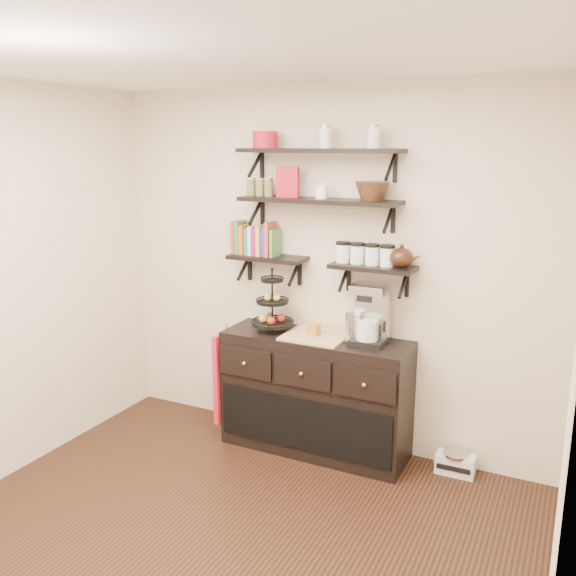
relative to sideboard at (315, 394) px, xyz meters
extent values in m
plane|color=black|center=(-0.04, -1.51, -0.45)|extent=(3.50, 3.50, 0.00)
cube|color=white|center=(-0.04, -1.51, 2.25)|extent=(3.50, 3.50, 0.02)
cube|color=beige|center=(-0.04, 0.24, 0.90)|extent=(3.50, 0.02, 2.70)
cube|color=beige|center=(1.71, -1.51, 0.90)|extent=(0.02, 3.50, 2.70)
cube|color=black|center=(-0.04, 0.10, 1.78)|extent=(1.20, 0.27, 0.03)
cube|color=black|center=(-0.56, 0.22, 1.67)|extent=(0.02, 0.03, 0.20)
cube|color=black|center=(0.48, 0.22, 1.67)|extent=(0.02, 0.03, 0.20)
cube|color=black|center=(-0.04, 0.10, 1.43)|extent=(1.20, 0.27, 0.03)
cube|color=black|center=(-0.56, 0.22, 1.32)|extent=(0.02, 0.03, 0.20)
cube|color=black|center=(0.48, 0.22, 1.32)|extent=(0.02, 0.03, 0.20)
cube|color=black|center=(-0.46, 0.11, 0.98)|extent=(0.60, 0.25, 0.03)
cube|color=black|center=(-0.68, 0.22, 0.87)|extent=(0.02, 0.03, 0.20)
cube|color=black|center=(-0.24, 0.22, 0.87)|extent=(0.03, 0.03, 0.20)
cube|color=black|center=(0.38, 0.11, 0.98)|extent=(0.60, 0.25, 0.03)
cube|color=black|center=(0.16, 0.22, 0.87)|extent=(0.03, 0.03, 0.20)
cube|color=black|center=(0.60, 0.22, 0.87)|extent=(0.02, 0.03, 0.20)
cube|color=#B82038|center=(-0.72, 0.12, 1.10)|extent=(0.02, 0.15, 0.20)
cube|color=#297E34|center=(-0.68, 0.12, 1.12)|extent=(0.03, 0.15, 0.24)
cube|color=#BB5216|center=(-0.65, 0.12, 1.10)|extent=(0.04, 0.15, 0.21)
cube|color=#127B70|center=(-0.61, 0.12, 1.12)|extent=(0.03, 0.15, 0.25)
cube|color=beige|center=(-0.57, 0.12, 1.11)|extent=(0.03, 0.15, 0.22)
cube|color=#971062|center=(-0.54, 0.12, 1.13)|extent=(0.04, 0.15, 0.26)
cube|color=gold|center=(-0.50, 0.12, 1.11)|extent=(0.03, 0.15, 0.23)
cube|color=navy|center=(-0.46, 0.12, 1.10)|extent=(0.03, 0.15, 0.20)
cube|color=#9B3B32|center=(-0.42, 0.12, 1.12)|extent=(0.04, 0.15, 0.24)
cube|color=#468740|center=(-0.38, 0.12, 1.10)|extent=(0.03, 0.15, 0.21)
cylinder|color=silver|center=(0.15, 0.12, 1.06)|extent=(0.10, 0.10, 0.13)
cylinder|color=silver|center=(0.26, 0.12, 1.06)|extent=(0.10, 0.10, 0.13)
cylinder|color=silver|center=(0.37, 0.12, 1.06)|extent=(0.10, 0.10, 0.13)
cylinder|color=silver|center=(0.48, 0.12, 1.06)|extent=(0.10, 0.10, 0.13)
cube|color=black|center=(0.00, 0.00, 0.00)|extent=(1.40, 0.45, 0.90)
cube|color=tan|center=(0.00, 0.00, 0.46)|extent=(0.45, 0.41, 0.02)
sphere|color=gold|center=(-0.47, -0.25, 0.25)|extent=(0.04, 0.04, 0.04)
sphere|color=gold|center=(0.00, -0.25, 0.25)|extent=(0.04, 0.04, 0.04)
sphere|color=gold|center=(0.47, -0.25, 0.25)|extent=(0.04, 0.04, 0.04)
cylinder|color=black|center=(-0.36, 0.00, 0.68)|extent=(0.01, 0.01, 0.46)
cylinder|color=black|center=(-0.36, 0.00, 0.50)|extent=(0.31, 0.31, 0.01)
cylinder|color=black|center=(-0.36, 0.00, 0.67)|extent=(0.24, 0.24, 0.02)
cylinder|color=black|center=(-0.36, 0.00, 0.84)|extent=(0.17, 0.17, 0.02)
sphere|color=#B21914|center=(-0.31, 0.04, 0.54)|extent=(0.06, 0.06, 0.06)
sphere|color=gold|center=(-0.40, 0.00, 0.70)|extent=(0.06, 0.06, 0.06)
cube|color=#A06524|center=(-0.02, 0.00, 0.50)|extent=(0.08, 0.08, 0.08)
cube|color=black|center=(0.40, 0.00, 0.47)|extent=(0.25, 0.23, 0.04)
cube|color=silver|center=(0.40, 0.08, 0.65)|extent=(0.24, 0.10, 0.37)
cube|color=silver|center=(0.40, 0.00, 0.85)|extent=(0.25, 0.23, 0.08)
cylinder|color=silver|center=(0.40, -0.02, 0.56)|extent=(0.16, 0.16, 0.14)
cylinder|color=silver|center=(0.29, -0.02, 0.56)|extent=(0.11, 0.11, 0.22)
cube|color=red|center=(-0.73, -0.10, 0.05)|extent=(0.04, 0.30, 0.71)
cube|color=silver|center=(1.04, 0.11, -0.38)|extent=(0.27, 0.14, 0.14)
cylinder|color=silver|center=(1.04, 0.11, -0.30)|extent=(0.18, 0.18, 0.02)
cube|color=black|center=(1.04, 0.04, -0.38)|extent=(0.23, 0.01, 0.04)
cube|color=#A91326|center=(-0.28, 0.10, 1.56)|extent=(0.17, 0.09, 0.22)
cylinder|color=white|center=(-0.01, 0.10, 1.50)|extent=(0.09, 0.09, 0.10)
cylinder|color=#A91326|center=(-0.47, 0.10, 1.86)|extent=(0.18, 0.18, 0.12)
camera|label=1|loc=(1.70, -3.92, 1.82)|focal=38.00mm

